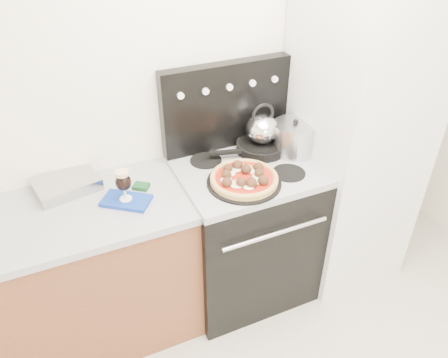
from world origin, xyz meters
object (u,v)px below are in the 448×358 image
fridge (353,139)px  pizza_pan (244,182)px  stock_pot (294,139)px  oven_mitt (126,201)px  beer_glass (124,185)px  skillet (261,146)px  pizza (244,177)px  tea_kettle (262,127)px  base_cabinet (56,288)px  stove_body (244,233)px

fridge → pizza_pan: bearing=-172.0°
pizza_pan → stock_pot: (0.40, 0.17, 0.08)m
oven_mitt → beer_glass: bearing=0.0°
pizza_pan → skillet: bearing=47.4°
beer_glass → skillet: (0.84, 0.15, -0.06)m
beer_glass → pizza_pan: (0.60, -0.12, -0.08)m
pizza → skillet: size_ratio=1.21×
tea_kettle → pizza: bearing=-136.7°
base_cabinet → pizza: size_ratio=4.12×
stove_body → pizza_pan: pizza_pan is taller
pizza_pan → tea_kettle: size_ratio=1.91×
stove_body → skillet: skillet is taller
fridge → tea_kettle: fridge is taller
oven_mitt → skillet: size_ratio=0.81×
pizza → stock_pot: stock_pot is taller
skillet → tea_kettle: (-0.00, 0.00, 0.13)m
beer_glass → oven_mitt: bearing=0.0°
beer_glass → tea_kettle: tea_kettle is taller
base_cabinet → tea_kettle: 1.42m
base_cabinet → tea_kettle: (1.26, 0.10, 0.64)m
fridge → pizza: 0.79m
fridge → beer_glass: 1.38m
fridge → pizza: (-0.78, -0.11, 0.01)m
fridge → pizza_pan: size_ratio=4.87×
tea_kettle → beer_glass: bearing=-174.2°
base_cabinet → oven_mitt: oven_mitt is taller
stove_body → stock_pot: stock_pot is taller
pizza → oven_mitt: bearing=169.0°
beer_glass → pizza: size_ratio=0.48×
beer_glass → stock_pot: (0.99, 0.06, 0.00)m
tea_kettle → stock_pot: (0.16, -0.09, -0.07)m
stove_body → pizza: pizza is taller
base_cabinet → pizza: (1.02, -0.16, 0.53)m
skillet → beer_glass: bearing=-170.1°
oven_mitt → stove_body: bearing=1.6°
oven_mitt → skillet: 0.85m
oven_mitt → pizza_pan: bearing=-11.0°
pizza → stock_pot: size_ratio=1.49×
pizza → stock_pot: (0.40, 0.17, 0.05)m
stove_body → pizza: (-0.08, -0.13, 0.52)m
base_cabinet → pizza: pizza is taller
skillet → fridge: bearing=-15.7°
oven_mitt → pizza: size_ratio=0.67×
base_cabinet → stock_pot: stock_pot is taller
pizza → stock_pot: 0.44m
stove_body → oven_mitt: oven_mitt is taller
base_cabinet → tea_kettle: bearing=4.6°
tea_kettle → stock_pot: size_ratio=0.86×
pizza → tea_kettle: 0.37m
base_cabinet → tea_kettle: tea_kettle is taller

